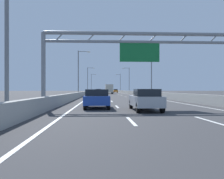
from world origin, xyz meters
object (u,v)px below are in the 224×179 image
sign_gantry (138,50)px  yellow_car (99,91)px  streetlamp_right_mid (150,71)px  silver_car (145,100)px  streetlamp_left_distant (92,82)px  orange_car (116,91)px  black_car (98,92)px  streetlamp_left_near (12,7)px  blue_car (97,99)px  streetlamp_left_far (88,79)px  streetlamp_left_mid (79,70)px  streetlamp_right_far (129,79)px  box_truck (109,89)px  streetlamp_right_distant (120,82)px

sign_gantry → yellow_car: sign_gantry is taller
streetlamp_right_mid → silver_car: size_ratio=2.16×
streetlamp_left_distant → sign_gantry: bearing=-86.0°
orange_car → black_car: size_ratio=0.92×
streetlamp_left_near → streetlamp_right_mid: bearing=68.8°
yellow_car → black_car: bearing=-90.0°
streetlamp_left_distant → blue_car: size_ratio=2.21×
streetlamp_left_near → streetlamp_left_far: 76.84m
streetlamp_left_mid → streetlamp_left_far: same height
streetlamp_left_near → orange_car: bearing=83.2°
streetlamp_left_near → streetlamp_right_mid: (14.93, 38.42, 0.00)m
streetlamp_right_far → box_truck: size_ratio=1.15×
yellow_car → black_car: (-0.01, -18.57, -0.03)m
streetlamp_right_mid → orange_car: bearing=93.8°
streetlamp_right_far → streetlamp_right_distant: (0.00, 38.42, 0.00)m
streetlamp_right_far → streetlamp_left_distant: bearing=111.2°
yellow_car → orange_car: yellow_car is taller
streetlamp_left_distant → streetlamp_left_far: bearing=-90.0°
orange_car → streetlamp_left_mid: bearing=-101.4°
blue_car → yellow_car: yellow_car is taller
blue_car → black_car: 49.36m
sign_gantry → streetlamp_left_far: bearing=96.3°
orange_car → streetlamp_left_distant: bearing=118.1°
streetlamp_right_distant → silver_car: size_ratio=2.16×
streetlamp_right_distant → silver_car: streetlamp_right_distant is taller
silver_car → blue_car: silver_car is taller
streetlamp_left_mid → streetlamp_left_distant: bearing=90.0°
orange_car → streetlamp_right_mid: bearing=-86.2°
streetlamp_left_far → blue_car: streetlamp_left_far is taller
black_car → sign_gantry: bearing=-85.6°
streetlamp_left_mid → streetlamp_left_distant: same height
streetlamp_left_near → streetlamp_left_distant: (0.00, 115.27, 0.00)m
sign_gantry → streetlamp_right_far: (7.44, 68.33, 0.56)m
streetlamp_left_near → silver_car: (7.34, 4.39, -4.65)m
black_car → blue_car: bearing=-89.8°
streetlamp_left_near → streetlamp_right_mid: same height
streetlamp_left_mid → orange_car: 57.08m
black_car → streetlamp_left_near: bearing=-93.9°
streetlamp_left_mid → black_car: 18.61m
blue_car → orange_car: 87.82m
streetlamp_right_distant → orange_car: size_ratio=2.29×
blue_car → streetlamp_right_mid: bearing=71.0°
streetlamp_left_near → black_car: size_ratio=2.09×
streetlamp_left_distant → black_car: size_ratio=2.09×
streetlamp_right_distant → orange_car: (-3.68, -21.07, -4.62)m
box_truck → orange_car: bearing=81.7°
streetlamp_right_mid → yellow_car: bearing=107.0°
streetlamp_right_mid → yellow_car: size_ratio=2.31×
streetlamp_right_mid → silver_car: streetlamp_right_mid is taller
streetlamp_left_mid → streetlamp_left_far: (0.00, 38.42, 0.00)m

